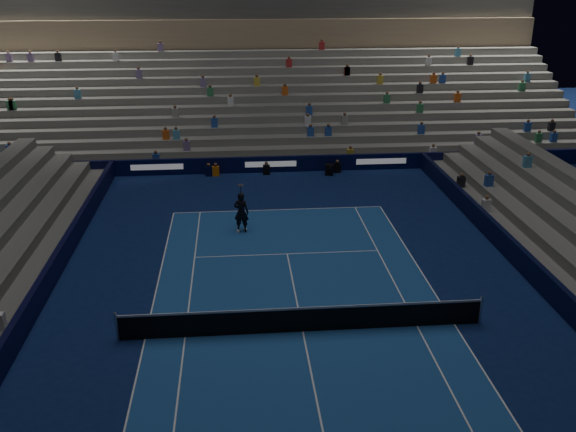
# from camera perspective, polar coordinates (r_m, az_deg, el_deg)

# --- Properties ---
(ground) EXTENTS (90.00, 90.00, 0.00)m
(ground) POSITION_cam_1_polar(r_m,az_deg,el_deg) (22.27, 1.37, -10.56)
(ground) COLOR #0C1B4B
(ground) RESTS_ON ground
(court_surface) EXTENTS (10.97, 23.77, 0.01)m
(court_surface) POSITION_cam_1_polar(r_m,az_deg,el_deg) (22.27, 1.37, -10.55)
(court_surface) COLOR #19478E
(court_surface) RESTS_ON ground
(sponsor_barrier_far) EXTENTS (44.00, 0.25, 1.00)m
(sponsor_barrier_far) POSITION_cam_1_polar(r_m,az_deg,el_deg) (38.95, -1.61, 4.78)
(sponsor_barrier_far) COLOR black
(sponsor_barrier_far) RESTS_ON ground
(sponsor_barrier_east) EXTENTS (0.25, 37.00, 1.00)m
(sponsor_barrier_east) POSITION_cam_1_polar(r_m,az_deg,el_deg) (24.90, 24.37, -7.62)
(sponsor_barrier_east) COLOR black
(sponsor_barrier_east) RESTS_ON ground
(sponsor_barrier_west) EXTENTS (0.25, 37.00, 1.00)m
(sponsor_barrier_west) POSITION_cam_1_polar(r_m,az_deg,el_deg) (23.16, -23.61, -9.77)
(sponsor_barrier_west) COLOR black
(sponsor_barrier_west) RESTS_ON ground
(grandstand_main) EXTENTS (44.00, 15.20, 11.20)m
(grandstand_main) POSITION_cam_1_polar(r_m,az_deg,el_deg) (47.40, -2.35, 11.44)
(grandstand_main) COLOR slate
(grandstand_main) RESTS_ON ground
(tennis_net) EXTENTS (12.90, 0.10, 1.10)m
(tennis_net) POSITION_cam_1_polar(r_m,az_deg,el_deg) (22.00, 1.38, -9.45)
(tennis_net) COLOR #B2B2B7
(tennis_net) RESTS_ON ground
(tennis_player) EXTENTS (0.83, 0.66, 2.00)m
(tennis_player) POSITION_cam_1_polar(r_m,az_deg,el_deg) (29.92, -4.31, 0.35)
(tennis_player) COLOR black
(tennis_player) RESTS_ON ground
(broadcast_camera) EXTENTS (0.57, 0.99, 0.64)m
(broadcast_camera) POSITION_cam_1_polar(r_m,az_deg,el_deg) (38.56, 3.80, 4.29)
(broadcast_camera) COLOR black
(broadcast_camera) RESTS_ON ground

